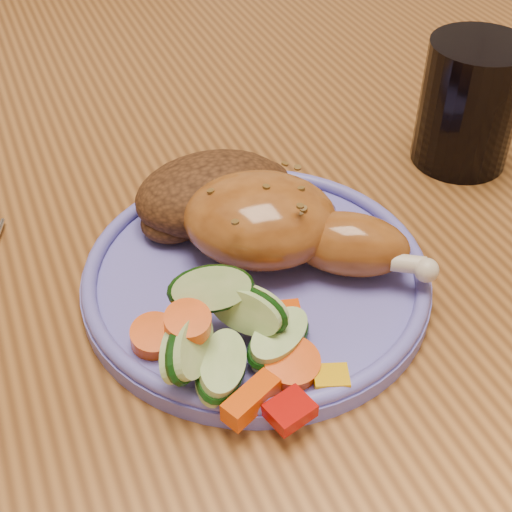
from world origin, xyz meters
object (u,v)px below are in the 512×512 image
Objects in this scene: chair_far at (96,98)px; drinking_glass at (469,104)px; dining_table at (231,248)px; plate at (256,279)px.

chair_far is 0.77m from drinking_glass.
dining_table is 0.65m from chair_far.
chair_far is 3.94× the size of plate.
plate is 0.23m from drinking_glass.
chair_far reaches higher than dining_table.
drinking_glass is (0.18, -0.06, 0.13)m from dining_table.
plate is at bearing -92.39° from chair_far.
plate is at bearing -160.54° from drinking_glass.
dining_table is at bearing 162.70° from drinking_glass.
chair_far is at bearing 105.02° from drinking_glass.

